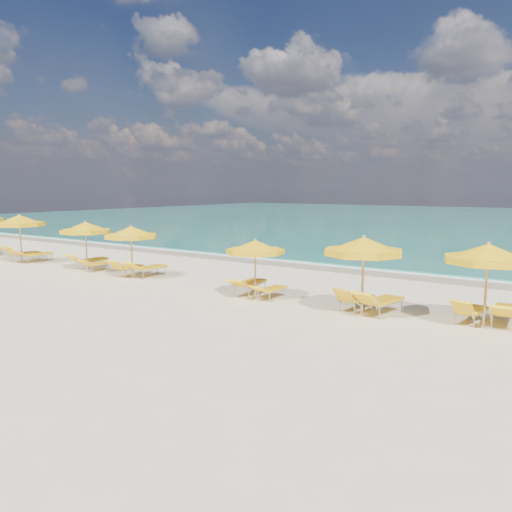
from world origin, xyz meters
The scene contains 23 objects.
ground_plane centered at (0.00, 0.00, 0.00)m, with size 120.00×120.00×0.00m, color beige.
ocean centered at (0.00, 48.00, 0.00)m, with size 120.00×80.00×0.30m, color #136B5A.
wet_sand_band centered at (0.00, 7.40, 0.00)m, with size 120.00×2.60×0.01m, color tan.
foam_line centered at (0.00, 8.20, 0.00)m, with size 120.00×1.20×0.03m, color white.
whitecap_near centered at (-6.00, 17.00, 0.00)m, with size 14.00×0.36×0.05m, color white.
umbrella_1 centered at (-13.65, -0.32, 2.17)m, with size 3.00×3.00×2.55m.
umbrella_2 centered at (-8.73, 0.04, 2.01)m, with size 2.96×2.96×2.36m.
umbrella_3 centered at (-5.51, -0.04, 1.96)m, with size 2.85×2.85×2.30m.
umbrella_4 centered at (1.22, -0.34, 1.81)m, with size 2.49×2.49×2.12m.
umbrella_5 centered at (5.29, -0.42, 2.11)m, with size 2.60×2.60×2.48m.
umbrella_6 centered at (8.68, 0.23, 2.07)m, with size 2.65×2.65×2.42m.
lounger_1_left centered at (-14.04, 0.10, 0.24)m, with size 0.78×1.91×0.91m.
lounger_1_right centered at (-13.18, 0.23, 0.24)m, with size 0.87×2.08×0.77m.
lounger_2_left centered at (-9.13, 0.59, 0.24)m, with size 0.85×2.08×0.81m.
lounger_2_right centered at (-8.23, 0.22, 0.20)m, with size 0.74×1.69×0.66m.
lounger_3_left centered at (-6.02, 0.18, 0.22)m, with size 0.84×1.84×0.83m.
lounger_3_right centered at (-5.04, 0.52, 0.24)m, with size 0.80×2.03×0.81m.
lounger_4_left centered at (0.69, 0.07, 0.24)m, with size 0.90×2.10×0.76m.
lounger_4_right centered at (1.75, -0.07, 0.19)m, with size 0.57×1.67×0.61m.
lounger_5_left centered at (4.90, 0.06, 0.22)m, with size 0.78×1.78×0.84m.
lounger_5_right centered at (5.77, -0.03, 0.25)m, with size 1.02×2.10×0.89m.
lounger_6_left centered at (8.29, 0.49, 0.22)m, with size 0.78×1.75×0.84m.
lounger_6_right centered at (9.15, 0.81, 0.24)m, with size 0.79×2.09×0.82m.
Camera 1 is at (11.10, -14.72, 3.91)m, focal length 35.00 mm.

